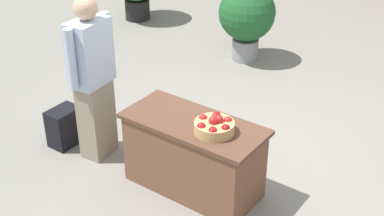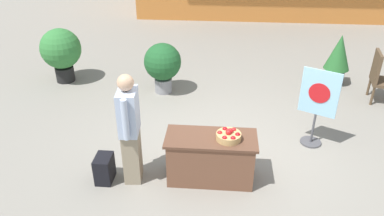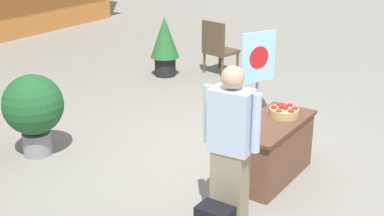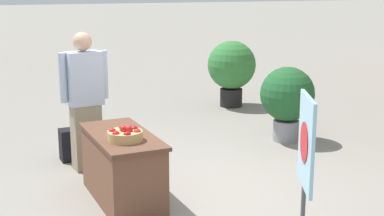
{
  "view_description": "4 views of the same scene",
  "coord_description": "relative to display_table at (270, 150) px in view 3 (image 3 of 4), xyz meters",
  "views": [
    {
      "loc": [
        2.27,
        -4.17,
        3.21
      ],
      "look_at": [
        -0.43,
        -0.43,
        0.6
      ],
      "focal_mm": 50.0,
      "sensor_mm": 36.0,
      "label": 1
    },
    {
      "loc": [
        -0.03,
        -5.32,
        3.69
      ],
      "look_at": [
        -0.47,
        -0.03,
        0.76
      ],
      "focal_mm": 35.0,
      "sensor_mm": 36.0,
      "label": 2
    },
    {
      "loc": [
        -5.51,
        -3.32,
        3.11
      ],
      "look_at": [
        -0.56,
        0.04,
        0.86
      ],
      "focal_mm": 50.0,
      "sensor_mm": 36.0,
      "label": 3
    },
    {
      "loc": [
        5.08,
        -2.39,
        2.26
      ],
      "look_at": [
        0.03,
        -0.08,
        0.97
      ],
      "focal_mm": 50.0,
      "sensor_mm": 36.0,
      "label": 4
    }
  ],
  "objects": [
    {
      "name": "ground_plane",
      "position": [
        0.13,
        0.82,
        -0.37
      ],
      "size": [
        120.0,
        120.0,
        0.0
      ],
      "primitive_type": "plane",
      "color": "gray"
    },
    {
      "name": "display_table",
      "position": [
        0.0,
        0.0,
        0.0
      ],
      "size": [
        1.33,
        0.6,
        0.73
      ],
      "color": "brown",
      "rests_on": "ground_plane"
    },
    {
      "name": "apple_basket",
      "position": [
        0.25,
        -0.04,
        0.43
      ],
      "size": [
        0.35,
        0.35,
        0.16
      ],
      "color": "tan",
      "rests_on": "display_table"
    },
    {
      "name": "person_visitor",
      "position": [
        -1.15,
        -0.1,
        0.51
      ],
      "size": [
        0.3,
        0.61,
        1.71
      ],
      "rotation": [
        0.0,
        0.0,
        0.09
      ],
      "color": "gray",
      "rests_on": "ground_plane"
    },
    {
      "name": "poster_board",
      "position": [
        1.71,
        1.08,
        0.39
      ],
      "size": [
        0.57,
        0.36,
        1.37
      ],
      "rotation": [
        0.0,
        0.0,
        -2.04
      ],
      "color": "#4C4C51",
      "rests_on": "ground_plane"
    },
    {
      "name": "patio_chair",
      "position": [
        3.38,
        2.83,
        0.2
      ],
      "size": [
        0.63,
        0.63,
        1.06
      ],
      "rotation": [
        0.0,
        0.0,
        6.12
      ],
      "color": "brown",
      "rests_on": "ground_plane"
    },
    {
      "name": "potted_plant_far_left",
      "position": [
        2.7,
        3.61,
        0.28
      ],
      "size": [
        0.56,
        0.56,
        1.16
      ],
      "color": "black",
      "rests_on": "ground_plane"
    },
    {
      "name": "potted_plant_near_left",
      "position": [
        -1.15,
        2.87,
        0.29
      ],
      "size": [
        0.8,
        0.8,
        1.1
      ],
      "color": "gray",
      "rests_on": "ground_plane"
    }
  ]
}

